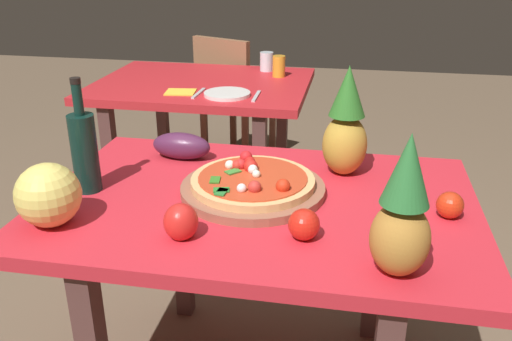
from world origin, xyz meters
TOP-DOWN VIEW (x-y plane):
  - display_table at (0.00, 0.00)m, footprint 1.23×0.83m
  - background_table at (-0.53, 1.30)m, footprint 1.09×0.84m
  - dining_chair at (-0.53, 1.95)m, footprint 0.52×0.52m
  - pizza_board at (-0.02, 0.03)m, footprint 0.42×0.42m
  - pizza at (-0.02, 0.04)m, footprint 0.36×0.36m
  - wine_bottle at (-0.50, -0.03)m, footprint 0.08×0.08m
  - pineapple_left at (0.23, 0.23)m, footprint 0.14×0.14m
  - pineapple_right at (0.37, -0.31)m, footprint 0.13×0.13m
  - melon at (-0.50, -0.25)m, footprint 0.17×0.17m
  - bell_pepper at (-0.15, -0.25)m, footprint 0.09×0.09m
  - eggplant at (-0.31, 0.25)m, footprint 0.20×0.10m
  - tomato_at_corner at (0.52, -0.02)m, footprint 0.07×0.07m
  - tomato_by_bottle at (0.15, -0.20)m, footprint 0.08×0.08m
  - drinking_glass_juice at (-0.16, 1.48)m, footprint 0.07×0.07m
  - drinking_glass_water at (-0.25, 1.60)m, footprint 0.07×0.07m
  - dinner_plate at (-0.34, 1.06)m, footprint 0.22×0.22m
  - fork_utensil at (-0.48, 1.06)m, footprint 0.02×0.18m
  - knife_utensil at (-0.20, 1.06)m, footprint 0.02×0.18m
  - napkin_folded at (-0.58, 1.07)m, footprint 0.15×0.14m

SIDE VIEW (x-z plane):
  - dining_chair at x=-0.53m, z-range 0.06..0.91m
  - background_table at x=-0.53m, z-range 0.27..0.99m
  - display_table at x=0.00m, z-range 0.27..0.99m
  - napkin_folded at x=-0.58m, z-range 0.72..0.73m
  - fork_utensil at x=-0.48m, z-range 0.72..0.73m
  - knife_utensil at x=-0.20m, z-range 0.72..0.73m
  - dinner_plate at x=-0.34m, z-range 0.72..0.74m
  - pizza_board at x=-0.02m, z-range 0.72..0.75m
  - tomato_at_corner at x=0.52m, z-range 0.72..0.79m
  - tomato_by_bottle at x=0.15m, z-range 0.72..0.80m
  - pizza at x=-0.02m, z-range 0.73..0.79m
  - bell_pepper at x=-0.15m, z-range 0.72..0.81m
  - eggplant at x=-0.31m, z-range 0.72..0.81m
  - drinking_glass_water at x=-0.25m, z-range 0.72..0.83m
  - drinking_glass_juice at x=-0.16m, z-range 0.72..0.83m
  - melon at x=-0.50m, z-range 0.72..0.89m
  - wine_bottle at x=-0.50m, z-range 0.68..1.02m
  - pineapple_right at x=0.37m, z-range 0.70..1.03m
  - pineapple_left at x=0.23m, z-range 0.70..1.05m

